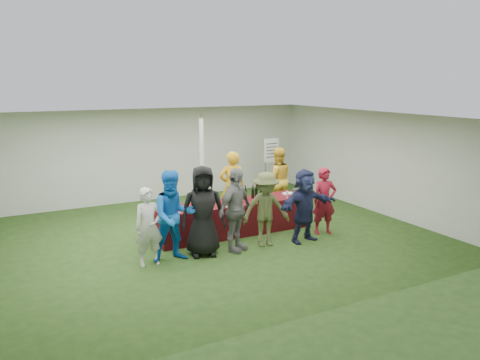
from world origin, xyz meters
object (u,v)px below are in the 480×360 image
customer_4 (266,209)px  customer_6 (324,201)px  customer_1 (174,216)px  customer_0 (149,227)px  wine_list_sign (271,155)px  customer_5 (305,206)px  staff_back (277,179)px  dump_bucket (297,193)px  staff_pourer (232,187)px  serving_table (232,218)px  customer_3 (235,210)px  customer_2 (203,211)px

customer_4 → customer_6: bearing=16.0°
customer_1 → customer_0: bearing=-177.3°
wine_list_sign → customer_5: size_ratio=1.11×
staff_back → customer_5: size_ratio=1.07×
dump_bucket → wine_list_sign: wine_list_sign is taller
dump_bucket → staff_pourer: size_ratio=0.12×
customer_0 → serving_table: bearing=21.8°
serving_table → customer_3: customer_3 is taller
dump_bucket → wine_list_sign: (0.94, 2.73, 0.48)m
serving_table → dump_bucket: size_ratio=16.23×
customer_1 → customer_4: 2.02m
serving_table → customer_6: customer_6 is taller
staff_back → customer_1: bearing=44.6°
serving_table → staff_back: size_ratio=2.07×
serving_table → staff_back: staff_back is taller
staff_pourer → customer_3: 2.04m
customer_2 → customer_6: bearing=13.7°
staff_pourer → customer_4: 1.87m
customer_0 → staff_back: bearing=25.9°
staff_back → customer_1: 4.27m
wine_list_sign → staff_pourer: (-2.18, -1.69, -0.42)m
customer_1 → customer_6: (3.63, -0.03, -0.13)m
customer_3 → customer_6: customer_3 is taller
staff_back → customer_2: (-3.08, -2.11, 0.05)m
wine_list_sign → customer_1: 5.56m
staff_back → customer_1: (-3.71, -2.12, 0.03)m
customer_5 → customer_6: bearing=11.4°
staff_back → customer_5: (-0.80, -2.39, -0.06)m
customer_0 → customer_3: customer_3 is taller
staff_back → customer_5: staff_back is taller
wine_list_sign → customer_3: (-3.04, -3.55, -0.44)m
dump_bucket → customer_1: bearing=-168.0°
serving_table → customer_4: (0.27, -1.05, 0.43)m
customer_1 → customer_4: bearing=0.1°
customer_2 → customer_3: customer_2 is taller
staff_back → customer_0: (-4.21, -2.12, -0.11)m
customer_3 → customer_6: 2.34m
customer_5 → customer_1: bearing=168.1°
customer_1 → wine_list_sign: bearing=41.7°
staff_back → customer_1: customer_1 is taller
staff_back → customer_4: bearing=67.7°
serving_table → customer_6: bearing=-27.2°
staff_pourer → customer_5: staff_pourer is taller
customer_2 → customer_4: customer_2 is taller
dump_bucket → wine_list_sign: size_ratio=0.12×
wine_list_sign → customer_3: size_ratio=1.03×
customer_1 → customer_3: size_ratio=1.03×
customer_0 → customer_4: size_ratio=0.94×
wine_list_sign → customer_6: wine_list_sign is taller
serving_table → wine_list_sign: (2.58, 2.51, 0.94)m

